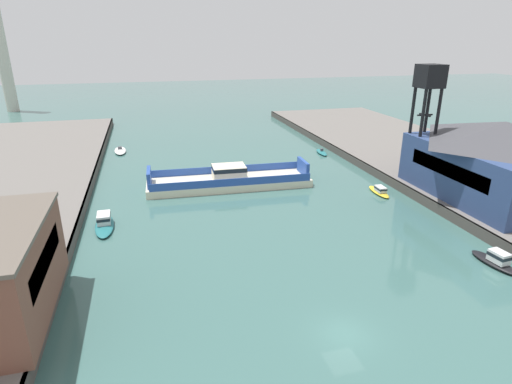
% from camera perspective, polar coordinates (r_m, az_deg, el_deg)
% --- Properties ---
extents(ground_plane, '(400.00, 400.00, 0.00)m').
position_cam_1_polar(ground_plane, '(33.39, 12.04, -18.48)').
color(ground_plane, '#3D6660').
extents(chain_ferry, '(24.06, 7.37, 3.30)m').
position_cam_1_polar(chain_ferry, '(61.78, -3.68, 1.67)').
color(chain_ferry, beige).
rests_on(chain_ferry, ground).
extents(moored_boat_near_left, '(1.74, 5.19, 1.12)m').
position_cam_1_polar(moored_boat_near_left, '(61.45, 16.50, 0.17)').
color(moored_boat_near_left, yellow).
rests_on(moored_boat_near_left, ground).
extents(moored_boat_near_right, '(2.49, 6.32, 1.09)m').
position_cam_1_polar(moored_boat_near_right, '(84.90, -18.05, 5.40)').
color(moored_boat_near_right, white).
rests_on(moored_boat_near_right, ground).
extents(moored_boat_mid_left, '(2.28, 6.83, 1.57)m').
position_cam_1_polar(moored_boat_mid_left, '(51.60, -20.01, -3.93)').
color(moored_boat_mid_left, '#237075').
rests_on(moored_boat_mid_left, ground).
extents(moored_boat_mid_right, '(1.74, 4.90, 1.01)m').
position_cam_1_polar(moored_boat_mid_right, '(80.64, 8.95, 5.38)').
color(moored_boat_mid_right, '#237075').
rests_on(moored_boat_mid_right, ground).
extents(moored_boat_far_left, '(2.18, 5.25, 1.60)m').
position_cam_1_polar(moored_boat_far_left, '(46.83, 29.94, -8.04)').
color(moored_boat_far_left, black).
rests_on(moored_boat_far_left, ground).
extents(warehouse_shed, '(14.94, 19.80, 9.69)m').
position_cam_1_polar(warehouse_shed, '(61.39, 30.17, 3.85)').
color(warehouse_shed, navy).
rests_on(warehouse_shed, quay_right).
extents(crane_tower, '(3.08, 3.08, 16.10)m').
position_cam_1_polar(crane_tower, '(62.47, 22.43, 12.45)').
color(crane_tower, black).
rests_on(crane_tower, quay_right).
extents(bollard_left_mid, '(0.32, 0.32, 0.71)m').
position_cam_1_polar(bollard_left_mid, '(31.96, -29.69, -19.18)').
color(bollard_left_mid, black).
rests_on(bollard_left_mid, quay_left).
extents(smokestack_distant_a, '(3.62, 3.62, 37.12)m').
position_cam_1_polar(smokestack_distant_a, '(145.89, -31.57, 17.04)').
color(smokestack_distant_a, beige).
rests_on(smokestack_distant_a, ground).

